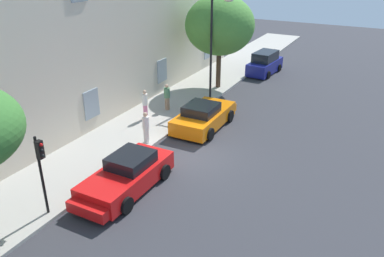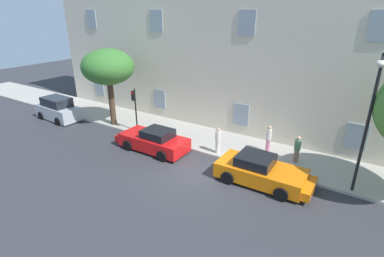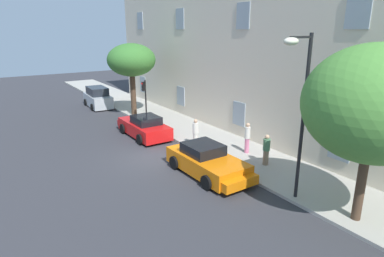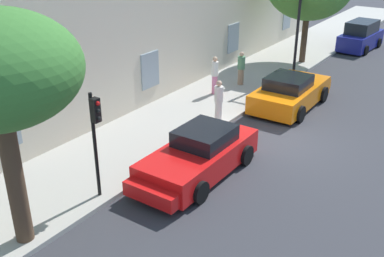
{
  "view_description": "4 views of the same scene",
  "coord_description": "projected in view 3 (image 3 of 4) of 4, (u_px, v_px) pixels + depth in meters",
  "views": [
    {
      "loc": [
        -14.44,
        -7.5,
        8.93
      ],
      "look_at": [
        1.61,
        0.94,
        0.63
      ],
      "focal_mm": 36.7,
      "sensor_mm": 36.0,
      "label": 1
    },
    {
      "loc": [
        7.4,
        -11.74,
        8.2
      ],
      "look_at": [
        -1.8,
        2.67,
        1.32
      ],
      "focal_mm": 27.73,
      "sensor_mm": 36.0,
      "label": 2
    },
    {
      "loc": [
        15.09,
        -7.59,
        6.69
      ],
      "look_at": [
        0.76,
        1.94,
        1.5
      ],
      "focal_mm": 30.76,
      "sensor_mm": 36.0,
      "label": 3
    },
    {
      "loc": [
        -14.07,
        -5.73,
        7.22
      ],
      "look_at": [
        -2.07,
        2.48,
        0.61
      ],
      "focal_mm": 42.68,
      "sensor_mm": 36.0,
      "label": 4
    }
  ],
  "objects": [
    {
      "name": "tree_midblock",
      "position": [
        131.0,
        60.0,
        25.26
      ],
      "size": [
        3.71,
        3.71,
        5.57
      ],
      "color": "#473323",
      "rests_on": "sidewalk"
    },
    {
      "name": "street_lamp",
      "position": [
        299.0,
        92.0,
        12.0
      ],
      "size": [
        0.44,
        1.42,
        6.45
      ],
      "color": "black",
      "rests_on": "sidewalk"
    },
    {
      "name": "traffic_light",
      "position": [
        145.0,
        93.0,
        23.84
      ],
      "size": [
        0.22,
        0.36,
        3.07
      ],
      "color": "black",
      "rests_on": "sidewalk"
    },
    {
      "name": "pedestrian_strolling",
      "position": [
        266.0,
        149.0,
        16.41
      ],
      "size": [
        0.46,
        0.46,
        1.59
      ],
      "color": "#8C7259",
      "rests_on": "sidewalk"
    },
    {
      "name": "pedestrian_admiring",
      "position": [
        196.0,
        132.0,
        19.09
      ],
      "size": [
        0.42,
        0.42,
        1.62
      ],
      "color": "silver",
      "rests_on": "sidewalk"
    },
    {
      "name": "hatchback_distant",
      "position": [
        98.0,
        98.0,
        29.37
      ],
      "size": [
        4.0,
        1.99,
        1.8
      ],
      "color": "#B2B7BC",
      "rests_on": "ground"
    },
    {
      "name": "sportscar_red_lead",
      "position": [
        143.0,
        127.0,
        21.44
      ],
      "size": [
        4.73,
        2.1,
        1.43
      ],
      "color": "red",
      "rests_on": "ground"
    },
    {
      "name": "tree_near_kerb",
      "position": [
        374.0,
        104.0,
        10.66
      ],
      "size": [
        4.6,
        4.6,
        6.2
      ],
      "color": "#473323",
      "rests_on": "sidewalk"
    },
    {
      "name": "ground_plane",
      "position": [
        155.0,
        157.0,
        17.98
      ],
      "size": [
        80.0,
        80.0,
        0.0
      ],
      "primitive_type": "plane",
      "color": "#333338"
    },
    {
      "name": "sportscar_yellow_flank",
      "position": [
        209.0,
        163.0,
        15.63
      ],
      "size": [
        4.77,
        2.26,
        1.43
      ],
      "color": "orange",
      "rests_on": "ground"
    },
    {
      "name": "pedestrian_bystander",
      "position": [
        247.0,
        137.0,
        18.0
      ],
      "size": [
        0.42,
        0.42,
        1.71
      ],
      "color": "pink",
      "rests_on": "sidewalk"
    },
    {
      "name": "building_facade",
      "position": [
        271.0,
        34.0,
        20.59
      ],
      "size": [
        34.88,
        5.24,
        12.8
      ],
      "color": "beige",
      "rests_on": "ground"
    },
    {
      "name": "sidewalk",
      "position": [
        215.0,
        142.0,
        20.16
      ],
      "size": [
        60.0,
        3.77,
        0.14
      ],
      "primitive_type": "cube",
      "color": "#A8A399",
      "rests_on": "ground"
    }
  ]
}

